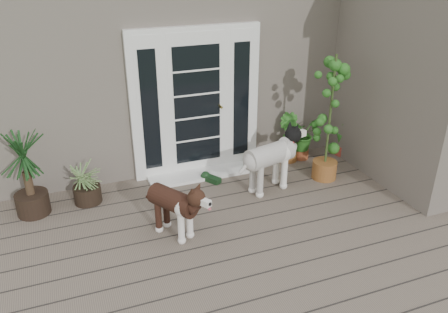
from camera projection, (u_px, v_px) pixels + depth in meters
name	position (u px, v px, depth m)	size (l,w,h in m)	color
deck	(274.00, 253.00, 5.12)	(6.20, 4.60, 0.12)	#6B5B4C
house_main	(172.00, 49.00, 8.07)	(7.40, 4.00, 3.10)	#665E54
house_wing	(428.00, 77.00, 6.35)	(1.60, 2.40, 3.10)	#665E54
door_unit	(196.00, 103.00, 6.43)	(1.90, 0.14, 2.15)	white
door_step	(202.00, 174.00, 6.71)	(1.60, 0.40, 0.05)	white
brindle_dog	(174.00, 210.00, 5.21)	(0.35, 0.81, 0.68)	#3C1F16
white_dog	(269.00, 164.00, 6.16)	(0.41, 0.95, 0.79)	white
spider_plant	(86.00, 181.00, 5.89)	(0.60, 0.60, 0.64)	#99AE6B
yucca	(27.00, 174.00, 5.54)	(0.78, 0.78, 1.13)	#113315
herb_a	(302.00, 140.00, 7.13)	(0.49, 0.49, 0.62)	#1C6422
herb_b	(289.00, 144.00, 7.07)	(0.37, 0.37, 0.56)	#2C621C
herb_c	(345.00, 139.00, 7.30)	(0.34, 0.34, 0.53)	#1C631D
sapling	(330.00, 117.00, 6.25)	(0.56, 0.56, 1.89)	#19591F
clog_left	(211.00, 178.00, 6.53)	(0.16, 0.34, 0.10)	black
clog_right	(247.00, 165.00, 6.94)	(0.13, 0.29, 0.09)	#163817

